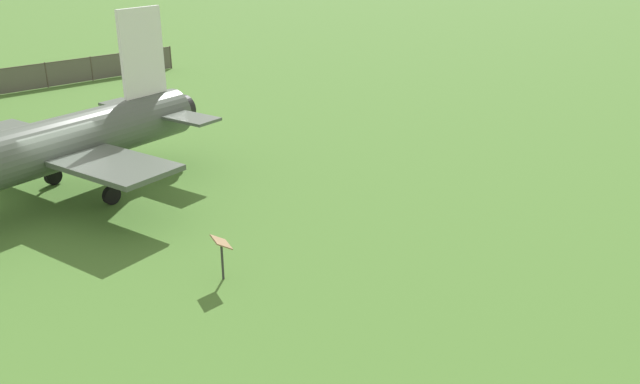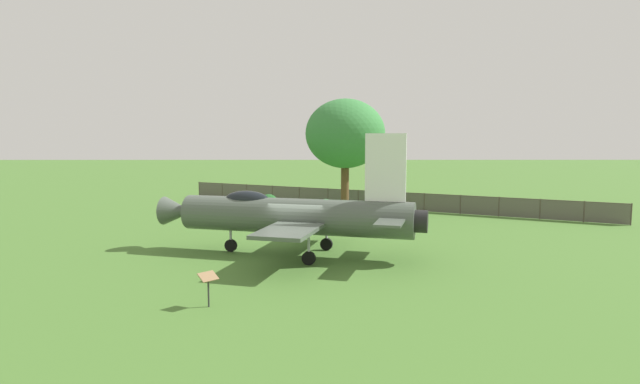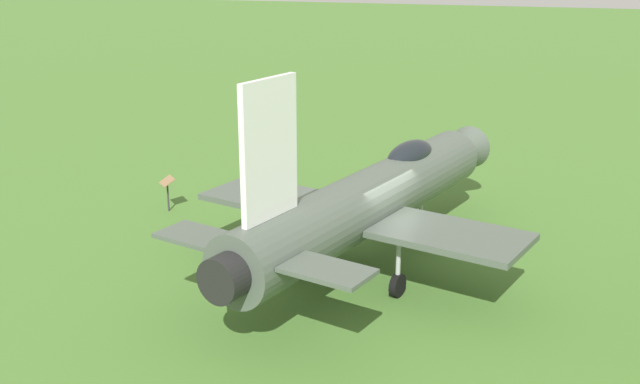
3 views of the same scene
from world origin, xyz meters
The scene contains 3 objects.
ground_plane centered at (0.00, 0.00, 0.00)m, with size 200.00×200.00×0.00m, color #47722D.
display_jet centered at (-0.09, -0.33, 1.93)m, with size 9.12×12.78×5.70m.
info_plaque centered at (7.31, -2.53, 0.85)m, with size 0.70×0.70×1.14m.
Camera 3 is at (-4.55, 18.24, 8.20)m, focal length 42.50 mm.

